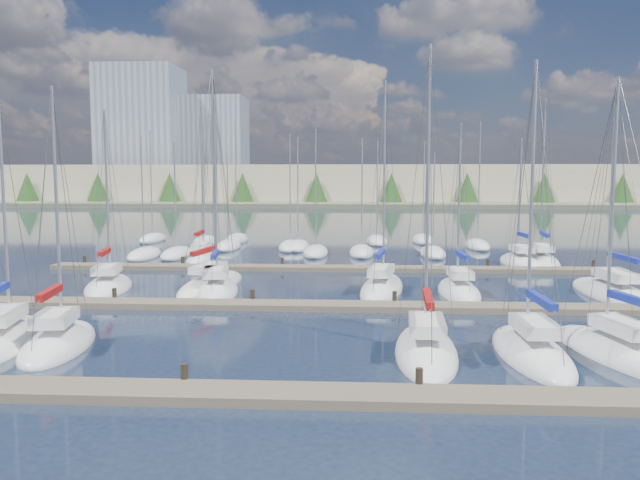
# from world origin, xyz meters

# --- Properties ---
(ground) EXTENTS (400.00, 400.00, 0.00)m
(ground) POSITION_xyz_m (0.00, 60.00, 0.00)
(ground) COLOR #1F2A3E
(ground) RESTS_ON ground
(dock_near) EXTENTS (44.00, 1.93, 1.10)m
(dock_near) POSITION_xyz_m (0.00, 2.01, 0.15)
(dock_near) COLOR #6B5E4C
(dock_near) RESTS_ON ground
(dock_mid) EXTENTS (44.00, 1.93, 1.10)m
(dock_mid) POSITION_xyz_m (0.00, 16.01, 0.15)
(dock_mid) COLOR #6B5E4C
(dock_mid) RESTS_ON ground
(dock_far) EXTENTS (44.00, 1.93, 1.10)m
(dock_far) POSITION_xyz_m (0.00, 30.01, 0.15)
(dock_far) COLOR #6B5E4C
(dock_far) RESTS_ON ground
(sailboat_l) EXTENTS (2.45, 7.27, 11.24)m
(sailboat_l) POSITION_xyz_m (8.19, 20.81, 0.18)
(sailboat_l) COLOR white
(sailboat_l) RESTS_ON ground
(sailboat_j) EXTENTS (3.74, 7.86, 12.82)m
(sailboat_j) POSITION_xyz_m (-6.84, 20.27, 0.18)
(sailboat_j) COLOR white
(sailboat_j) RESTS_ON ground
(sailboat_d) EXTENTS (2.97, 8.18, 13.23)m
(sailboat_d) POSITION_xyz_m (4.72, 7.40, 0.19)
(sailboat_d) COLOR white
(sailboat_d) RESTS_ON ground
(sailboat_c) EXTENTS (3.73, 7.22, 11.75)m
(sailboat_c) POSITION_xyz_m (-10.77, 7.61, 0.18)
(sailboat_c) COLOR white
(sailboat_c) RESTS_ON ground
(sailboat_f) EXTENTS (4.03, 8.54, 11.92)m
(sailboat_f) POSITION_xyz_m (12.31, 7.53, 0.18)
(sailboat_f) COLOR white
(sailboat_f) RESTS_ON ground
(sailboat_e) EXTENTS (2.68, 7.88, 12.58)m
(sailboat_e) POSITION_xyz_m (8.93, 7.41, 0.18)
(sailboat_e) COLOR white
(sailboat_e) RESTS_ON ground
(sailboat_k) EXTENTS (3.87, 9.54, 13.98)m
(sailboat_k) POSITION_xyz_m (3.48, 21.62, 0.18)
(sailboat_k) COLOR white
(sailboat_k) RESTS_ON ground
(sailboat_r) EXTENTS (3.56, 9.07, 14.37)m
(sailboat_r) POSITION_xyz_m (17.30, 35.08, 0.19)
(sailboat_r) COLOR white
(sailboat_r) RESTS_ON ground
(sailboat_m) EXTENTS (3.45, 9.85, 13.34)m
(sailboat_m) POSITION_xyz_m (17.38, 20.66, 0.17)
(sailboat_m) COLOR white
(sailboat_m) RESTS_ON ground
(sailboat_i) EXTENTS (4.02, 9.50, 14.89)m
(sailboat_i) POSITION_xyz_m (-7.63, 22.22, 0.19)
(sailboat_i) COLOR white
(sailboat_i) RESTS_ON ground
(sailboat_q) EXTENTS (2.87, 7.57, 11.07)m
(sailboat_q) POSITION_xyz_m (15.29, 34.12, 0.17)
(sailboat_q) COLOR white
(sailboat_q) RESTS_ON ground
(sailboat_n) EXTENTS (2.69, 7.83, 14.00)m
(sailboat_n) POSITION_xyz_m (-11.27, 34.31, 0.20)
(sailboat_n) COLOR white
(sailboat_n) RESTS_ON ground
(sailboat_h) EXTENTS (4.05, 7.52, 12.18)m
(sailboat_h) POSITION_xyz_m (-14.04, 21.02, 0.18)
(sailboat_h) COLOR white
(sailboat_h) RESTS_ON ground
(sailboat_b) EXTENTS (4.10, 8.49, 11.39)m
(sailboat_b) POSITION_xyz_m (-13.32, 7.98, 0.17)
(sailboat_b) COLOR white
(sailboat_b) RESTS_ON ground
(distant_boats) EXTENTS (36.93, 20.75, 13.30)m
(distant_boats) POSITION_xyz_m (-4.34, 43.76, 0.29)
(distant_boats) COLOR #9EA0A5
(distant_boats) RESTS_ON ground
(shoreline) EXTENTS (400.00, 60.00, 38.00)m
(shoreline) POSITION_xyz_m (-13.29, 149.77, 7.44)
(shoreline) COLOR #666B51
(shoreline) RESTS_ON ground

